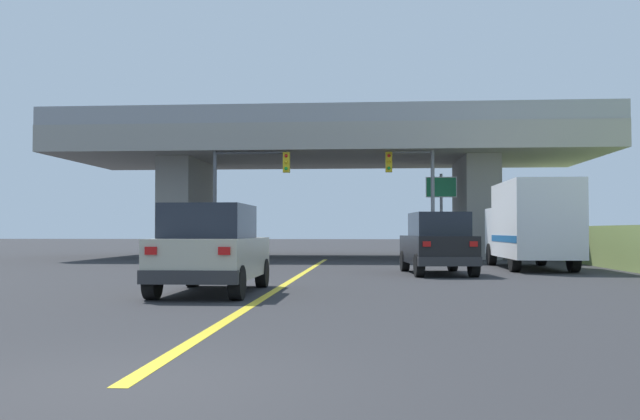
% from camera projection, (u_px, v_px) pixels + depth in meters
% --- Properties ---
extents(ground, '(160.00, 160.00, 0.00)m').
position_uv_depth(ground, '(329.00, 257.00, 37.76)').
color(ground, '#2B2B2D').
extents(overpass_bridge, '(28.05, 10.41, 7.43)m').
position_uv_depth(overpass_bridge, '(329.00, 161.00, 37.91)').
color(overpass_bridge, gray).
rests_on(overpass_bridge, ground).
extents(lane_divider_stripe, '(0.20, 28.36, 0.01)m').
position_uv_depth(lane_divider_stripe, '(293.00, 279.00, 20.49)').
color(lane_divider_stripe, yellow).
rests_on(lane_divider_stripe, ground).
extents(suv_lead, '(2.04, 4.44, 2.02)m').
position_uv_depth(suv_lead, '(212.00, 249.00, 16.01)').
color(suv_lead, '#B7B29E').
rests_on(suv_lead, ground).
extents(suv_crossing, '(2.32, 4.42, 2.02)m').
position_uv_depth(suv_crossing, '(437.00, 243.00, 23.01)').
color(suv_crossing, black).
rests_on(suv_crossing, ground).
extents(box_truck, '(2.33, 6.91, 3.20)m').
position_uv_depth(box_truck, '(531.00, 224.00, 26.09)').
color(box_truck, silver).
rests_on(box_truck, ground).
extents(traffic_signal_nearside, '(2.32, 0.36, 5.70)m').
position_uv_depth(traffic_signal_nearside, '(417.00, 184.00, 33.29)').
color(traffic_signal_nearside, slate).
rests_on(traffic_signal_nearside, ground).
extents(traffic_signal_farside, '(3.69, 0.36, 6.00)m').
position_uv_depth(traffic_signal_farside, '(240.00, 181.00, 33.33)').
color(traffic_signal_farside, '#56595E').
rests_on(traffic_signal_farside, ground).
extents(highway_sign, '(1.54, 0.17, 4.28)m').
position_uv_depth(highway_sign, '(441.00, 197.00, 35.11)').
color(highway_sign, slate).
rests_on(highway_sign, ground).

